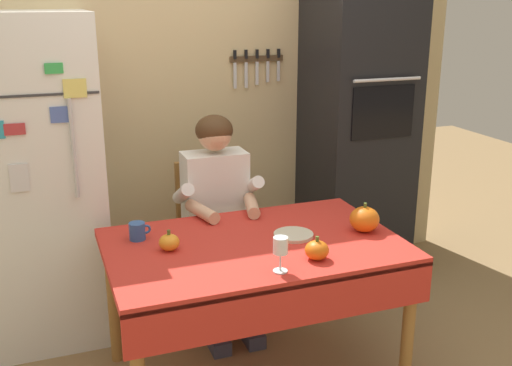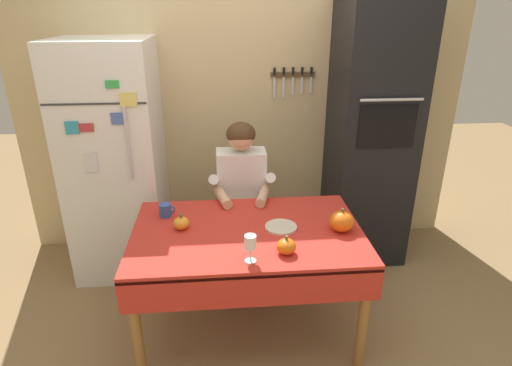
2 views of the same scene
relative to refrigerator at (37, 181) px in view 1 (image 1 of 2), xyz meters
The scene contains 12 objects.
back_wall_assembly 1.15m from the refrigerator, 21.31° to the left, with size 3.70×0.13×2.60m.
refrigerator is the anchor object (origin of this frame).
wall_oven 2.01m from the refrigerator, ahead, with size 0.60×0.64×2.10m.
dining_table 1.32m from the refrigerator, 42.91° to the right, with size 1.40×0.90×0.74m.
chair_behind_person 1.03m from the refrigerator, ahead, with size 0.40×0.40×0.93m.
seated_person 1.00m from the refrigerator, 16.42° to the right, with size 0.47×0.55×1.25m.
coffee_mug 0.78m from the refrigerator, 55.48° to the right, with size 0.11×0.08×0.09m.
wine_glass 1.53m from the refrigerator, 51.89° to the right, with size 0.06×0.06×0.16m.
pumpkin_large 1.78m from the refrigerator, 31.12° to the right, with size 0.15×0.15×0.15m.
pumpkin_medium 0.99m from the refrigerator, 55.92° to the right, with size 0.10×0.10×0.10m.
pumpkin_small 1.62m from the refrigerator, 44.86° to the right, with size 0.11×0.11×0.11m.
serving_tray 1.45m from the refrigerator, 36.52° to the right, with size 0.20×0.20×0.02m, color beige.
Camera 1 is at (-0.92, -2.42, 1.87)m, focal length 42.42 mm.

